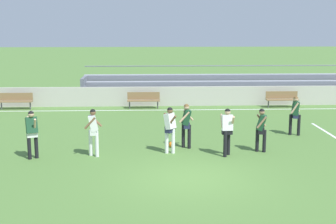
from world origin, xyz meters
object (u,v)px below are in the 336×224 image
object	(u,v)px
player_white_wide_right	(93,128)
player_dark_dropping_back	(32,130)
player_white_trailing_run	(170,126)
player_dark_challenging	(295,112)
bench_far_left	(16,100)
bench_far_right	(282,98)
soccer_ball	(171,144)
player_dark_pressing_high	(261,126)
bleacher_stand	(226,86)
player_dark_deep_cover	(186,122)
player_white_on_ball	(227,128)
bench_centre_sideline	(144,99)

from	to	relation	value
player_white_wide_right	player_dark_dropping_back	bearing A→B (deg)	-173.68
player_white_trailing_run	player_dark_challenging	bearing A→B (deg)	25.72
player_dark_challenging	player_white_wide_right	xyz separation A→B (m)	(-8.14, -2.88, 0.03)
bench_far_left	player_white_trailing_run	world-z (taller)	player_white_trailing_run
bench_far_right	player_dark_dropping_back	xyz separation A→B (m)	(-11.56, -9.77, 0.47)
soccer_ball	player_dark_pressing_high	bearing A→B (deg)	-13.51
player_white_trailing_run	soccer_ball	xyz separation A→B (m)	(0.10, 0.83, -0.91)
bleacher_stand	player_white_trailing_run	world-z (taller)	bleacher_stand
player_dark_deep_cover	bleacher_stand	bearing A→B (deg)	73.72
soccer_ball	player_dark_deep_cover	bearing A→B (deg)	-10.84
bleacher_stand	bench_far_left	distance (m)	12.43
player_white_on_ball	soccer_ball	size ratio (longest dim) A/B	7.82
player_white_trailing_run	player_dark_challenging	world-z (taller)	player_white_trailing_run
player_dark_dropping_back	bench_centre_sideline	bearing A→B (deg)	68.79
bleacher_stand	bench_centre_sideline	world-z (taller)	bleacher_stand
player_white_trailing_run	player_dark_pressing_high	world-z (taller)	player_white_trailing_run
bench_far_right	player_dark_challenging	distance (m)	6.80
player_dark_deep_cover	soccer_ball	xyz separation A→B (m)	(-0.56, 0.11, -0.91)
player_dark_deep_cover	player_white_trailing_run	bearing A→B (deg)	-132.12
player_white_wide_right	player_dark_dropping_back	distance (m)	2.11
player_dark_pressing_high	player_dark_dropping_back	size ratio (longest dim) A/B	0.95
player_dark_dropping_back	bench_far_left	bearing A→B (deg)	108.21
player_dark_challenging	player_dark_pressing_high	size ratio (longest dim) A/B	1.03
bench_centre_sideline	bleacher_stand	bearing A→B (deg)	30.55
bench_far_right	player_white_wide_right	xyz separation A→B (m)	(-9.46, -9.53, 0.48)
player_dark_challenging	player_white_on_ball	bearing A→B (deg)	-138.19
player_white_on_ball	bench_far_left	bearing A→B (deg)	136.09
bench_centre_sideline	player_white_trailing_run	xyz separation A→B (m)	(1.04, -9.26, 0.48)
bench_far_right	bench_far_left	bearing A→B (deg)	180.00
player_dark_deep_cover	soccer_ball	distance (m)	1.07
bleacher_stand	bench_centre_sideline	xyz separation A→B (m)	(-5.06, -2.99, -0.27)
bench_centre_sideline	player_dark_pressing_high	xyz separation A→B (m)	(4.40, -9.21, 0.41)
bleacher_stand	player_dark_challenging	bearing A→B (deg)	-81.81
player_white_trailing_run	player_dark_dropping_back	bearing A→B (deg)	-173.99
player_dark_dropping_back	bench_far_right	bearing A→B (deg)	40.19
player_dark_deep_cover	soccer_ball	size ratio (longest dim) A/B	7.72
bleacher_stand	soccer_ball	distance (m)	12.09
bench_far_left	bench_centre_sideline	xyz separation A→B (m)	(7.00, 0.00, 0.00)
player_white_wide_right	bench_far_left	bearing A→B (deg)	119.12
bleacher_stand	player_white_on_ball	xyz separation A→B (m)	(-2.00, -12.67, 0.21)
player_white_on_ball	player_dark_pressing_high	world-z (taller)	player_white_on_ball
bench_centre_sideline	player_dark_pressing_high	bearing A→B (deg)	-64.49
bench_centre_sideline	player_white_on_ball	world-z (taller)	player_white_on_ball
player_white_wide_right	player_white_on_ball	bearing A→B (deg)	-1.83
player_dark_challenging	bench_far_left	bearing A→B (deg)	153.67
player_white_wide_right	soccer_ball	bearing A→B (deg)	21.36
bench_far_left	player_white_trailing_run	xyz separation A→B (m)	(8.04, -9.26, 0.48)
player_dark_challenging	player_dark_pressing_high	xyz separation A→B (m)	(-2.05, -2.56, -0.04)
player_dark_deep_cover	player_dark_pressing_high	size ratio (longest dim) A/B	1.05
player_dark_challenging	soccer_ball	world-z (taller)	player_dark_challenging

